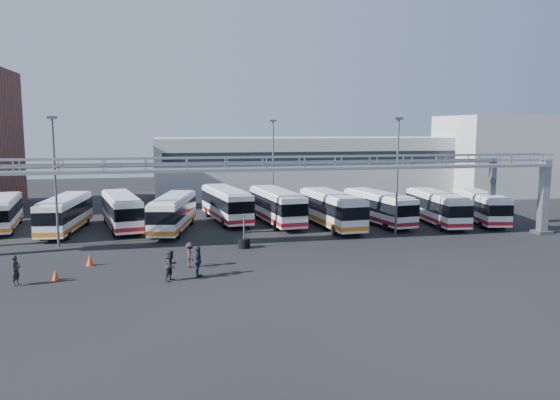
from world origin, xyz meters
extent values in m
plane|color=black|center=(0.00, 0.00, 0.00)|extent=(140.00, 140.00, 0.00)
cube|color=gray|center=(25.00, 5.00, 3.30)|extent=(0.70, 0.70, 6.60)
cube|color=#4C4F54|center=(25.00, 5.00, 0.12)|extent=(1.40, 1.40, 0.25)
cube|color=gray|center=(0.00, 5.00, 6.10)|extent=(50.00, 1.80, 0.22)
cube|color=gray|center=(0.00, 4.15, 7.05)|extent=(50.00, 0.10, 0.10)
cube|color=gray|center=(0.00, 5.85, 7.05)|extent=(50.00, 0.10, 0.10)
cube|color=#4C4F54|center=(0.00, 9.00, 6.30)|extent=(45.00, 0.50, 0.35)
cube|color=#9E9E99|center=(12.00, 38.00, 4.00)|extent=(42.00, 14.00, 8.00)
cube|color=#B2B2AD|center=(38.00, 32.00, 5.50)|extent=(14.00, 12.00, 11.00)
cylinder|color=#4C4F54|center=(-16.00, 8.00, 5.00)|extent=(0.18, 0.18, 10.00)
cube|color=#4C4F54|center=(-16.00, 8.00, 10.10)|extent=(0.70, 0.35, 0.22)
cylinder|color=#4C4F54|center=(12.00, 7.00, 5.00)|extent=(0.18, 0.18, 10.00)
cube|color=#4C4F54|center=(12.00, 7.00, 10.10)|extent=(0.70, 0.35, 0.22)
cylinder|color=#4C4F54|center=(4.00, 22.00, 5.00)|extent=(0.18, 0.18, 10.00)
cube|color=#4C4F54|center=(4.00, 22.00, 10.10)|extent=(0.70, 0.35, 0.22)
cube|color=silver|center=(-22.30, 16.73, 1.64)|extent=(3.53, 10.11, 2.48)
cube|color=black|center=(-22.30, 16.73, 1.94)|extent=(3.60, 10.18, 0.99)
cube|color=orange|center=(-22.30, 16.73, 0.77)|extent=(3.59, 10.17, 0.32)
cube|color=silver|center=(-22.30, 16.73, 2.95)|extent=(3.18, 9.10, 0.14)
cylinder|color=black|center=(-20.89, 13.72, 0.45)|extent=(0.39, 0.93, 0.90)
cylinder|color=black|center=(-21.72, 20.01, 0.45)|extent=(0.39, 0.93, 0.90)
cube|color=silver|center=(-16.50, 14.19, 1.74)|extent=(3.37, 10.64, 2.61)
cube|color=black|center=(-16.50, 14.19, 2.04)|extent=(3.43, 10.70, 1.05)
cube|color=orange|center=(-16.50, 14.19, 0.81)|extent=(3.42, 10.69, 0.33)
cube|color=silver|center=(-16.50, 14.19, 3.12)|extent=(3.03, 9.58, 0.15)
cylinder|color=black|center=(-17.88, 10.96, 0.48)|extent=(0.37, 0.97, 0.95)
cylinder|color=black|center=(-15.75, 10.76, 0.48)|extent=(0.37, 0.97, 0.95)
cylinder|color=black|center=(-17.24, 17.62, 0.48)|extent=(0.37, 0.97, 0.95)
cylinder|color=black|center=(-15.11, 17.42, 0.48)|extent=(0.37, 0.97, 0.95)
cube|color=silver|center=(-11.69, 14.91, 1.76)|extent=(4.47, 10.87, 2.65)
cube|color=black|center=(-11.69, 14.91, 2.07)|extent=(4.54, 10.94, 1.06)
cube|color=maroon|center=(-11.69, 14.91, 0.82)|extent=(4.53, 10.93, 0.34)
cube|color=silver|center=(-11.69, 14.91, 3.16)|extent=(4.02, 9.78, 0.15)
cylinder|color=black|center=(-12.08, 11.37, 0.48)|extent=(0.48, 1.00, 0.96)
cylinder|color=black|center=(-9.95, 11.80, 0.48)|extent=(0.48, 1.00, 0.96)
cylinder|color=black|center=(-13.43, 18.02, 0.48)|extent=(0.48, 1.00, 0.96)
cylinder|color=black|center=(-11.30, 18.45, 0.48)|extent=(0.48, 1.00, 0.96)
cube|color=silver|center=(-7.03, 12.72, 1.75)|extent=(4.53, 10.82, 2.64)
cube|color=black|center=(-7.03, 12.72, 2.06)|extent=(4.60, 10.89, 1.06)
cube|color=orange|center=(-7.03, 12.72, 0.82)|extent=(4.59, 10.88, 0.34)
cube|color=silver|center=(-7.03, 12.72, 3.15)|extent=(4.08, 9.74, 0.15)
cylinder|color=black|center=(-8.79, 9.64, 0.48)|extent=(0.48, 1.00, 0.96)
cylinder|color=black|center=(-6.68, 9.20, 0.48)|extent=(0.48, 1.00, 0.96)
cylinder|color=black|center=(-7.39, 16.25, 0.48)|extent=(0.48, 1.00, 0.96)
cylinder|color=black|center=(-5.28, 15.80, 0.48)|extent=(0.48, 1.00, 0.96)
cube|color=silver|center=(-1.77, 16.98, 1.81)|extent=(4.08, 11.17, 2.73)
cube|color=black|center=(-1.77, 16.98, 2.14)|extent=(4.15, 11.24, 1.09)
cube|color=maroon|center=(-1.77, 16.98, 0.84)|extent=(4.14, 11.23, 0.35)
cube|color=silver|center=(-1.77, 16.98, 3.26)|extent=(3.67, 10.06, 0.16)
cylinder|color=black|center=(-2.36, 13.35, 0.50)|extent=(0.44, 1.03, 0.99)
cylinder|color=black|center=(-0.14, 13.69, 0.50)|extent=(0.44, 1.03, 0.99)
cylinder|color=black|center=(-3.40, 20.27, 0.50)|extent=(0.44, 1.03, 0.99)
cylinder|color=black|center=(-1.18, 20.60, 0.50)|extent=(0.44, 1.03, 0.99)
cube|color=silver|center=(2.88, 14.54, 1.81)|extent=(3.59, 11.13, 2.73)
cube|color=black|center=(2.88, 14.54, 2.14)|extent=(3.66, 11.19, 1.09)
cube|color=maroon|center=(2.88, 14.54, 0.84)|extent=(3.65, 11.18, 0.35)
cube|color=silver|center=(2.88, 14.54, 3.26)|extent=(3.23, 10.01, 0.16)
cylinder|color=black|center=(2.12, 10.95, 0.50)|extent=(0.40, 1.02, 0.99)
cylinder|color=black|center=(4.35, 11.18, 0.50)|extent=(0.40, 1.02, 0.99)
cylinder|color=black|center=(1.40, 17.91, 0.50)|extent=(0.40, 1.02, 0.99)
cylinder|color=black|center=(3.64, 18.14, 0.50)|extent=(0.40, 1.02, 0.99)
cube|color=silver|center=(7.52, 11.52, 1.81)|extent=(3.39, 11.06, 2.72)
cube|color=black|center=(7.52, 11.52, 2.13)|extent=(3.45, 11.13, 1.09)
cube|color=orange|center=(7.52, 11.52, 0.84)|extent=(3.44, 11.12, 0.35)
cube|color=silver|center=(7.52, 11.52, 3.25)|extent=(3.05, 9.96, 0.16)
cylinder|color=black|center=(6.70, 7.95, 0.50)|extent=(0.38, 1.01, 0.99)
cylinder|color=black|center=(8.93, 8.14, 0.50)|extent=(0.38, 1.01, 0.99)
cylinder|color=black|center=(6.11, 14.90, 0.50)|extent=(0.38, 1.01, 0.99)
cylinder|color=black|center=(8.34, 15.09, 0.50)|extent=(0.38, 1.01, 0.99)
cube|color=silver|center=(12.60, 12.51, 1.69)|extent=(3.81, 10.44, 2.55)
cube|color=black|center=(12.60, 12.51, 1.99)|extent=(3.87, 10.51, 1.02)
cube|color=maroon|center=(12.60, 12.51, 0.79)|extent=(3.86, 10.49, 0.32)
cube|color=silver|center=(12.60, 12.51, 3.04)|extent=(3.42, 9.39, 0.15)
cylinder|color=black|center=(12.05, 9.12, 0.46)|extent=(0.41, 0.96, 0.93)
cylinder|color=black|center=(14.11, 9.43, 0.46)|extent=(0.41, 0.96, 0.93)
cylinder|color=black|center=(11.08, 15.58, 0.46)|extent=(0.41, 0.96, 0.93)
cylinder|color=black|center=(13.14, 15.89, 0.46)|extent=(0.41, 0.96, 0.93)
cube|color=silver|center=(18.04, 11.14, 1.70)|extent=(3.11, 10.42, 2.57)
cube|color=black|center=(18.04, 11.14, 2.01)|extent=(3.18, 10.49, 1.03)
cube|color=maroon|center=(18.04, 11.14, 0.79)|extent=(3.17, 10.48, 0.33)
cube|color=silver|center=(18.04, 11.14, 3.06)|extent=(2.80, 9.38, 0.15)
cylinder|color=black|center=(16.74, 7.94, 0.47)|extent=(0.35, 0.95, 0.93)
cylinder|color=black|center=(18.83, 7.78, 0.47)|extent=(0.35, 0.95, 0.93)
cylinder|color=black|center=(17.24, 14.49, 0.47)|extent=(0.35, 0.95, 0.93)
cylinder|color=black|center=(19.33, 14.34, 0.47)|extent=(0.35, 0.95, 0.93)
cube|color=silver|center=(22.67, 11.18, 1.64)|extent=(4.04, 10.15, 2.48)
cube|color=black|center=(22.67, 11.18, 1.94)|extent=(4.11, 10.22, 0.99)
cube|color=maroon|center=(22.67, 11.18, 0.77)|extent=(4.09, 10.21, 0.32)
cube|color=silver|center=(22.67, 11.18, 2.95)|extent=(3.63, 9.14, 0.14)
cylinder|color=black|center=(21.10, 8.25, 0.45)|extent=(0.43, 0.94, 0.90)
cylinder|color=black|center=(23.07, 7.88, 0.45)|extent=(0.43, 0.94, 0.90)
cylinder|color=black|center=(22.26, 14.49, 0.45)|extent=(0.43, 0.94, 0.90)
cylinder|color=black|center=(24.24, 14.12, 0.45)|extent=(0.43, 0.94, 0.90)
imported|color=black|center=(-16.41, -2.87, 0.92)|extent=(0.62, 0.77, 1.84)
imported|color=#27202C|center=(-7.38, -3.74, 0.95)|extent=(1.14, 1.17, 1.90)
imported|color=#2E1E20|center=(-6.11, -0.68, 0.86)|extent=(0.80, 1.19, 1.71)
imported|color=#1B2430|center=(-5.72, -3.15, 0.99)|extent=(0.70, 1.23, 1.98)
cone|color=#E2400C|center=(-14.38, -2.07, 0.33)|extent=(0.54, 0.54, 0.67)
cone|color=#E2400C|center=(-12.78, 1.21, 0.39)|extent=(0.62, 0.62, 0.79)
cylinder|color=black|center=(-1.73, 4.50, 0.13)|extent=(0.92, 0.92, 0.22)
cylinder|color=black|center=(-1.73, 4.50, 0.37)|extent=(0.92, 0.92, 0.22)
cylinder|color=black|center=(-1.73, 4.50, 0.61)|extent=(0.92, 0.92, 0.22)
cylinder|color=#4C4F54|center=(-1.73, 4.50, 1.31)|extent=(0.13, 0.13, 2.62)
camera|label=1|loc=(-7.51, -36.88, 9.27)|focal=35.00mm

